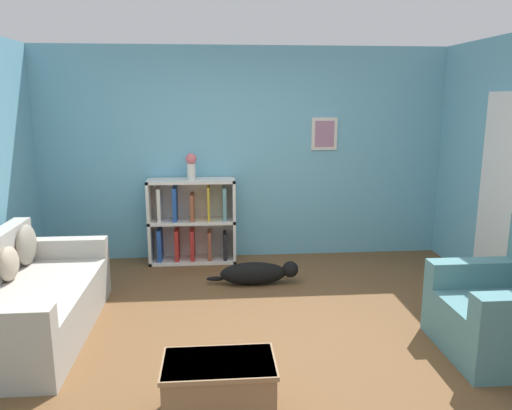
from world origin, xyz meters
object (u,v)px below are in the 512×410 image
at_px(dog, 257,273).
at_px(vase, 191,165).
at_px(recliner_chair, 512,310).
at_px(couch, 24,301).
at_px(coffee_table, 219,387).
at_px(bookshelf, 192,222).

bearing_deg(dog, vase, 130.60).
bearing_deg(vase, recliner_chair, -43.75).
bearing_deg(vase, couch, -125.83).
distance_m(couch, dog, 2.31).
bearing_deg(vase, dog, -49.40).
bearing_deg(recliner_chair, couch, 171.10).
xyz_separation_m(couch, recliner_chair, (3.93, -0.62, 0.04)).
height_order(recliner_chair, coffee_table, recliner_chair).
height_order(bookshelf, coffee_table, bookshelf).
height_order(couch, dog, couch).
distance_m(bookshelf, vase, 0.71).
relative_size(coffee_table, dog, 0.71).
bearing_deg(recliner_chair, vase, 136.25).
distance_m(couch, bookshelf, 2.31).
distance_m(couch, recliner_chair, 3.98).
xyz_separation_m(bookshelf, dog, (0.73, -0.86, -0.37)).
bearing_deg(dog, recliner_chair, -41.24).
xyz_separation_m(coffee_table, vase, (-0.28, 3.12, 1.00)).
bearing_deg(couch, vase, 54.17).
bearing_deg(coffee_table, dog, 79.11).
xyz_separation_m(bookshelf, vase, (0.01, -0.02, 0.71)).
relative_size(bookshelf, coffee_table, 1.48).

